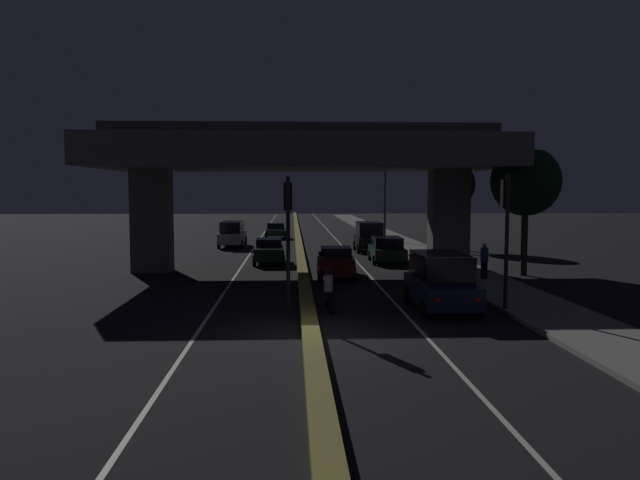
% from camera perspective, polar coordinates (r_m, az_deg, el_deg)
% --- Properties ---
extents(ground_plane, '(200.00, 200.00, 0.00)m').
position_cam_1_polar(ground_plane, '(18.21, -0.87, -8.95)').
color(ground_plane, black).
extents(lane_line_left_inner, '(0.12, 126.00, 0.00)m').
position_cam_1_polar(lane_line_left_inner, '(52.95, -5.66, -0.13)').
color(lane_line_left_inner, beige).
rests_on(lane_line_left_inner, ground_plane).
extents(lane_line_right_inner, '(0.12, 126.00, 0.00)m').
position_cam_1_polar(lane_line_right_inner, '(53.02, 1.63, -0.10)').
color(lane_line_right_inner, beige).
rests_on(lane_line_right_inner, ground_plane).
extents(median_divider, '(0.52, 126.00, 0.31)m').
position_cam_1_polar(median_divider, '(52.87, -2.01, 0.05)').
color(median_divider, olive).
rests_on(median_divider, ground_plane).
extents(sidewalk_right, '(2.98, 126.00, 0.15)m').
position_cam_1_polar(sidewalk_right, '(46.73, 8.28, -0.67)').
color(sidewalk_right, gray).
rests_on(sidewalk_right, ground_plane).
extents(elevated_overpass, '(21.18, 9.54, 7.86)m').
position_cam_1_polar(elevated_overpass, '(33.11, -1.69, 7.36)').
color(elevated_overpass, '#5B5956').
rests_on(elevated_overpass, ground_plane).
extents(traffic_light_left_of_median, '(0.30, 0.49, 4.74)m').
position_cam_1_polar(traffic_light_left_of_median, '(21.24, -2.94, 1.79)').
color(traffic_light_left_of_median, black).
rests_on(traffic_light_left_of_median, ground_plane).
extents(traffic_light_right_of_median, '(0.30, 0.49, 4.83)m').
position_cam_1_polar(traffic_light_right_of_median, '(22.49, 16.66, 1.91)').
color(traffic_light_right_of_median, black).
rests_on(traffic_light_right_of_median, ground_plane).
extents(street_lamp, '(2.27, 0.32, 7.17)m').
position_cam_1_polar(street_lamp, '(51.80, 5.60, 4.52)').
color(street_lamp, '#2D2D30').
rests_on(street_lamp, ground_plane).
extents(car_dark_blue_lead, '(2.05, 4.46, 2.02)m').
position_cam_1_polar(car_dark_blue_lead, '(22.67, 10.99, -3.66)').
color(car_dark_blue_lead, '#141938').
rests_on(car_dark_blue_lead, ground_plane).
extents(car_dark_red_second, '(1.94, 4.57, 1.50)m').
position_cam_1_polar(car_dark_red_second, '(30.71, 1.44, -1.98)').
color(car_dark_red_second, '#591414').
rests_on(car_dark_red_second, ground_plane).
extents(car_dark_green_third, '(2.11, 4.34, 1.53)m').
position_cam_1_polar(car_dark_green_third, '(37.24, 6.15, -0.84)').
color(car_dark_green_third, black).
rests_on(car_dark_green_third, ground_plane).
extents(car_black_fourth, '(2.03, 4.08, 2.08)m').
position_cam_1_polar(car_black_fourth, '(43.82, 4.52, 0.35)').
color(car_black_fourth, black).
rests_on(car_black_fourth, ground_plane).
extents(car_dark_green_lead_oncoming, '(1.92, 4.08, 1.45)m').
position_cam_1_polar(car_dark_green_lead_oncoming, '(36.68, -4.69, -0.97)').
color(car_dark_green_lead_oncoming, black).
rests_on(car_dark_green_lead_oncoming, ground_plane).
extents(car_silver_second_oncoming, '(1.94, 4.81, 1.94)m').
position_cam_1_polar(car_silver_second_oncoming, '(47.87, -8.01, 0.60)').
color(car_silver_second_oncoming, gray).
rests_on(car_silver_second_oncoming, ground_plane).
extents(car_dark_green_third_oncoming, '(1.90, 3.96, 1.35)m').
position_cam_1_polar(car_dark_green_third_oncoming, '(56.32, -4.06, 0.85)').
color(car_dark_green_third_oncoming, black).
rests_on(car_dark_green_third_oncoming, ground_plane).
extents(motorcycle_black_filtering_near, '(0.34, 1.82, 1.50)m').
position_cam_1_polar(motorcycle_black_filtering_near, '(22.26, 0.78, -4.81)').
color(motorcycle_black_filtering_near, black).
rests_on(motorcycle_black_filtering_near, ground_plane).
extents(motorcycle_red_filtering_mid, '(0.33, 1.88, 1.44)m').
position_cam_1_polar(motorcycle_red_filtering_mid, '(29.14, 0.06, -2.65)').
color(motorcycle_red_filtering_mid, black).
rests_on(motorcycle_red_filtering_mid, ground_plane).
extents(pedestrian_on_sidewalk, '(0.37, 0.37, 1.66)m').
position_cam_1_polar(pedestrian_on_sidewalk, '(30.20, 14.79, -1.86)').
color(pedestrian_on_sidewalk, black).
rests_on(pedestrian_on_sidewalk, sidewalk_right).
extents(roadside_tree_kerbside_near, '(3.47, 3.47, 6.47)m').
position_cam_1_polar(roadside_tree_kerbside_near, '(32.82, 18.30, 5.08)').
color(roadside_tree_kerbside_near, '#38281C').
rests_on(roadside_tree_kerbside_near, ground_plane).
extents(roadside_tree_kerbside_mid, '(3.50, 3.50, 6.47)m').
position_cam_1_polar(roadside_tree_kerbside_mid, '(46.83, 11.90, 4.94)').
color(roadside_tree_kerbside_mid, '#2D2116').
rests_on(roadside_tree_kerbside_mid, ground_plane).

